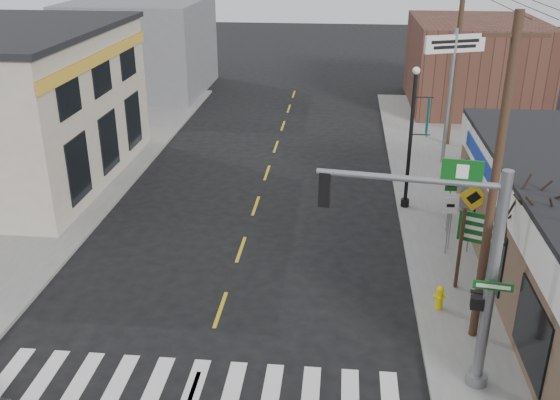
# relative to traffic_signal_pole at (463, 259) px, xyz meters

# --- Properties ---
(ground) EXTENTS (140.00, 140.00, 0.00)m
(ground) POSITION_rel_traffic_signal_pole_xyz_m (-6.49, -1.14, -3.70)
(ground) COLOR black
(ground) RESTS_ON ground
(sidewalk_right) EXTENTS (6.00, 38.00, 0.13)m
(sidewalk_right) POSITION_rel_traffic_signal_pole_xyz_m (2.51, 11.86, -3.63)
(sidewalk_right) COLOR slate
(sidewalk_right) RESTS_ON ground
(sidewalk_left) EXTENTS (6.00, 38.00, 0.13)m
(sidewalk_left) POSITION_rel_traffic_signal_pole_xyz_m (-15.49, 11.86, -3.63)
(sidewalk_left) COLOR slate
(sidewalk_left) RESTS_ON ground
(center_line) EXTENTS (0.12, 56.00, 0.01)m
(center_line) POSITION_rel_traffic_signal_pole_xyz_m (-6.49, 6.86, -3.69)
(center_line) COLOR gold
(center_line) RESTS_ON ground
(crosswalk) EXTENTS (11.00, 2.20, 0.01)m
(crosswalk) POSITION_rel_traffic_signal_pole_xyz_m (-6.49, -0.74, -3.69)
(crosswalk) COLOR silver
(crosswalk) RESTS_ON ground
(bldg_distant_right) EXTENTS (8.00, 10.00, 5.60)m
(bldg_distant_right) POSITION_rel_traffic_signal_pole_xyz_m (5.51, 28.86, -0.90)
(bldg_distant_right) COLOR #502F24
(bldg_distant_right) RESTS_ON ground
(bldg_distant_left) EXTENTS (9.00, 10.00, 6.40)m
(bldg_distant_left) POSITION_rel_traffic_signal_pole_xyz_m (-17.49, 30.86, -0.50)
(bldg_distant_left) COLOR slate
(bldg_distant_left) RESTS_ON ground
(traffic_signal_pole) EXTENTS (4.73, 0.38, 5.99)m
(traffic_signal_pole) POSITION_rel_traffic_signal_pole_xyz_m (0.00, 0.00, 0.00)
(traffic_signal_pole) COLOR gray
(traffic_signal_pole) RESTS_ON sidewalk_right
(guide_sign) EXTENTS (1.62, 0.14, 2.84)m
(guide_sign) POSITION_rel_traffic_signal_pole_xyz_m (1.58, 4.72, -1.73)
(guide_sign) COLOR #402B1D
(guide_sign) RESTS_ON sidewalk_right
(fire_hydrant) EXTENTS (0.24, 0.24, 0.76)m
(fire_hydrant) POSITION_rel_traffic_signal_pole_xyz_m (0.21, 3.42, -3.15)
(fire_hydrant) COLOR yellow
(fire_hydrant) RESTS_ON sidewalk_right
(ped_crossing_sign) EXTENTS (1.03, 0.07, 2.64)m
(ped_crossing_sign) POSITION_rel_traffic_signal_pole_xyz_m (1.71, 7.29, -1.75)
(ped_crossing_sign) COLOR gray
(ped_crossing_sign) RESTS_ON sidewalk_right
(lamp_post) EXTENTS (0.76, 0.60, 5.87)m
(lamp_post) POSITION_rel_traffic_signal_pole_xyz_m (-0.13, 11.17, -0.17)
(lamp_post) COLOR black
(lamp_post) RESTS_ON sidewalk_right
(dance_center_sign) EXTENTS (3.08, 0.19, 6.55)m
(dance_center_sign) POSITION_rel_traffic_signal_pole_xyz_m (2.14, 16.95, 1.38)
(dance_center_sign) COLOR gray
(dance_center_sign) RESTS_ON sidewalk_right
(bare_tree) EXTENTS (2.67, 2.67, 5.35)m
(bare_tree) POSITION_rel_traffic_signal_pole_xyz_m (2.30, 2.70, 0.64)
(bare_tree) COLOR black
(bare_tree) RESTS_ON sidewalk_right
(shrub_back) EXTENTS (1.17, 1.17, 0.88)m
(shrub_back) POSITION_rel_traffic_signal_pole_xyz_m (2.51, 4.82, -3.13)
(shrub_back) COLOR black
(shrub_back) RESTS_ON sidewalk_right
(utility_pole_near) EXTENTS (1.57, 0.23, 9.00)m
(utility_pole_near) POSITION_rel_traffic_signal_pole_xyz_m (1.01, 2.14, 1.05)
(utility_pole_near) COLOR #442C1E
(utility_pole_near) RESTS_ON sidewalk_right
(utility_pole_far) EXTENTS (1.72, 0.26, 9.89)m
(utility_pole_far) POSITION_rel_traffic_signal_pole_xyz_m (2.79, 19.94, 1.50)
(utility_pole_far) COLOR #453721
(utility_pole_far) RESTS_ON sidewalk_right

